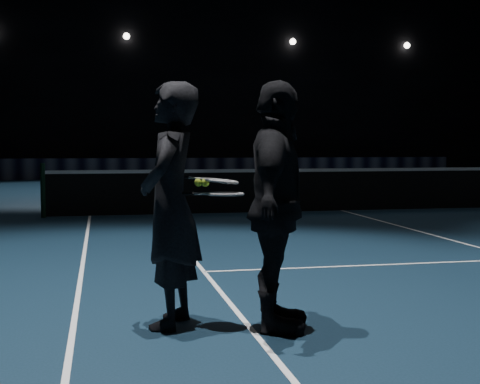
# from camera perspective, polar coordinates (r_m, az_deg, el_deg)

# --- Properties ---
(floor) EXTENTS (36.00, 36.00, 0.00)m
(floor) POSITION_cam_1_polar(r_m,az_deg,el_deg) (14.95, 8.86, -1.63)
(floor) COLOR black
(floor) RESTS_ON ground
(wall_back) EXTENTS (30.00, 0.00, 30.00)m
(wall_back) POSITION_cam_1_polar(r_m,az_deg,el_deg) (32.54, -2.47, 10.25)
(wall_back) COLOR black
(wall_back) RESTS_ON ground
(court_lines) EXTENTS (10.98, 23.78, 0.01)m
(court_lines) POSITION_cam_1_polar(r_m,az_deg,el_deg) (14.94, 8.86, -1.62)
(court_lines) COLOR white
(court_lines) RESTS_ON floor
(net_post_left) EXTENTS (0.10, 0.10, 1.10)m
(net_post_left) POSITION_cam_1_polar(r_m,az_deg,el_deg) (13.99, -16.46, 0.13)
(net_post_left) COLOR black
(net_post_left) RESTS_ON floor
(net_mesh) EXTENTS (12.80, 0.02, 0.86)m
(net_mesh) POSITION_cam_1_polar(r_m,az_deg,el_deg) (14.91, 8.87, 0.09)
(net_mesh) COLOR black
(net_mesh) RESTS_ON floor
(net_tape) EXTENTS (12.80, 0.03, 0.07)m
(net_tape) POSITION_cam_1_polar(r_m,az_deg,el_deg) (14.88, 8.89, 1.88)
(net_tape) COLOR white
(net_tape) RESTS_ON net_mesh
(sponsor_backdrop) EXTENTS (22.00, 0.15, 0.90)m
(sponsor_backdrop) POSITION_cam_1_polar(r_m,az_deg,el_deg) (29.90, -1.67, 2.07)
(sponsor_backdrop) COLOR black
(sponsor_backdrop) RESTS_ON floor
(fixtures_far) EXTENTS (20.00, 0.30, 0.30)m
(fixtures_far) POSITION_cam_1_polar(r_m,az_deg,el_deg) (32.54, -2.42, 12.92)
(fixtures_far) COLOR white
(fixtures_far) RESTS_ON wall_back
(player_a) EXTENTS (0.69, 0.83, 1.96)m
(player_a) POSITION_cam_1_polar(r_m,az_deg,el_deg) (5.36, -5.97, -1.10)
(player_a) COLOR black
(player_a) RESTS_ON floor
(player_b) EXTENTS (0.84, 1.24, 1.96)m
(player_b) POSITION_cam_1_polar(r_m,az_deg,el_deg) (5.21, 3.12, -1.23)
(player_b) COLOR black
(player_b) RESTS_ON floor
(racket_lower) EXTENTS (0.71, 0.44, 0.03)m
(racket_lower) POSITION_cam_1_polar(r_m,az_deg,el_deg) (5.26, -1.22, -0.17)
(racket_lower) COLOR black
(racket_lower) RESTS_ON player_a
(racket_upper) EXTENTS (0.71, 0.40, 0.10)m
(racket_upper) POSITION_cam_1_polar(r_m,az_deg,el_deg) (5.30, -1.68, 0.95)
(racket_upper) COLOR black
(racket_upper) RESTS_ON player_b
(tennis_balls) EXTENTS (0.12, 0.10, 0.12)m
(tennis_balls) POSITION_cam_1_polar(r_m,az_deg,el_deg) (5.29, -3.29, 0.99)
(tennis_balls) COLOR #AAC429
(tennis_balls) RESTS_ON racket_upper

